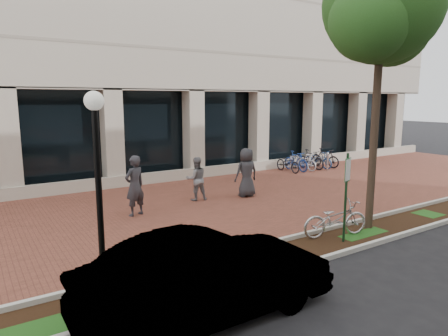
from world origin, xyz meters
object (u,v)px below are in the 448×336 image
parking_sign (347,186)px  sedan_near_curb (208,276)px  street_tree (382,13)px  lamppost (98,183)px  bollard (328,161)px  pedestrian_left (135,186)px  pedestrian_right (246,173)px  bike_rack_cluster (307,160)px  locked_bicycle (335,219)px  pedestrian_mid (196,179)px

parking_sign → sedan_near_curb: size_ratio=0.53×
street_tree → sedan_near_curb: bearing=-165.7°
lamppost → street_tree: (7.84, -0.17, 3.88)m
lamppost → sedan_near_curb: (1.28, -1.85, -1.47)m
bollard → sedan_near_curb: (-12.84, -9.11, 0.25)m
street_tree → pedestrian_left: 8.93m
parking_sign → pedestrian_left: size_ratio=1.20×
lamppost → pedestrian_right: bearing=35.0°
lamppost → bike_rack_cluster: size_ratio=1.11×
locked_bicycle → sedan_near_curb: (-5.07, -1.66, 0.24)m
street_tree → pedestrian_mid: street_tree is taller
locked_bicycle → pedestrian_mid: size_ratio=1.18×
street_tree → pedestrian_mid: bearing=115.8°
parking_sign → locked_bicycle: parking_sign is taller
pedestrian_right → bollard: size_ratio=1.95×
locked_bicycle → sedan_near_curb: sedan_near_curb is taller
sedan_near_curb → bollard: bearing=-54.8°
pedestrian_right → pedestrian_mid: bearing=-10.0°
parking_sign → pedestrian_left: 6.61m
street_tree → bike_rack_cluster: size_ratio=2.24×
pedestrian_left → bollard: size_ratio=2.03×
street_tree → pedestrian_mid: size_ratio=4.81×
bollard → pedestrian_left: bearing=-168.0°
parking_sign → bike_rack_cluster: parking_sign is taller
pedestrian_right → bollard: 7.47m
lamppost → bike_rack_cluster: lamppost is taller
lamppost → locked_bicycle: bearing=-1.7°
pedestrian_left → pedestrian_mid: bearing=176.0°
parking_sign → street_tree: (1.62, 0.45, 4.57)m
lamppost → street_tree: 8.75m
bike_rack_cluster → sedan_near_curb: (-12.14, -9.96, 0.25)m
street_tree → pedestrian_right: (-0.80, 5.10, -5.14)m
parking_sign → locked_bicycle: 1.12m
pedestrian_mid → pedestrian_right: pedestrian_right is taller
locked_bicycle → pedestrian_left: 6.34m
lamppost → pedestrian_left: lamppost is taller
street_tree → sedan_near_curb: 8.63m
pedestrian_mid → bike_rack_cluster: (8.31, 2.64, -0.32)m
pedestrian_mid → sedan_near_curb: (-3.83, -7.32, -0.07)m
pedestrian_left → bollard: bearing=173.5°
pedestrian_right → bollard: bearing=-156.1°
street_tree → pedestrian_left: street_tree is taller
locked_bicycle → bike_rack_cluster: bike_rack_cluster is taller
pedestrian_mid → bollard: size_ratio=1.68×
bike_rack_cluster → sedan_near_curb: size_ratio=0.78×
street_tree → lamppost: bearing=178.7°
pedestrian_left → pedestrian_right: bearing=163.3°
street_tree → parking_sign: bearing=-164.4°
bollard → bike_rack_cluster: (-0.70, 0.85, 0.00)m
pedestrian_right → bike_rack_cluster: pedestrian_right is taller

